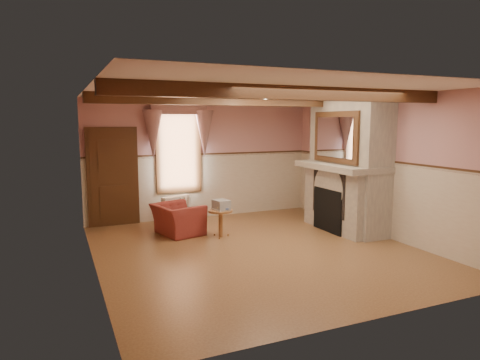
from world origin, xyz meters
name	(u,v)px	position (x,y,z in m)	size (l,w,h in m)	color
floor	(257,250)	(0.00, 0.00, 0.00)	(5.50, 6.00, 0.01)	brown
ceiling	(258,91)	(0.00, 0.00, 2.80)	(5.50, 6.00, 0.01)	silver
wall_back	(203,159)	(0.00, 3.00, 1.40)	(5.50, 0.02, 2.80)	tan
wall_front	(374,202)	(0.00, -3.00, 1.40)	(5.50, 0.02, 2.80)	tan
wall_left	(92,181)	(-2.75, 0.00, 1.40)	(0.02, 6.00, 2.80)	tan
wall_right	(381,166)	(2.75, 0.00, 1.40)	(0.02, 6.00, 2.80)	tan
wainscot	(257,209)	(0.00, 0.00, 0.75)	(5.50, 6.00, 1.50)	beige
chair_rail	(257,167)	(0.00, 0.00, 1.50)	(5.50, 6.00, 0.08)	black
firebox	(331,210)	(2.00, 0.60, 0.45)	(0.20, 0.95, 0.90)	black
armchair	(178,219)	(-1.01, 1.62, 0.31)	(0.96, 0.84, 0.62)	maroon
side_table	(221,223)	(-0.28, 1.08, 0.28)	(0.49, 0.49, 0.55)	brown
book_stack	(221,205)	(-0.27, 1.08, 0.65)	(0.26, 0.32, 0.20)	#B7AD8C
radiator	(176,209)	(-0.76, 2.70, 0.30)	(0.70, 0.18, 0.60)	white
bowl	(339,161)	(2.24, 0.68, 1.47)	(0.37, 0.37, 0.09)	brown
mantel_clock	(320,156)	(2.24, 1.40, 1.52)	(0.14, 0.24, 0.20)	black
oil_lamp	(334,156)	(2.24, 0.89, 1.56)	(0.11, 0.11, 0.28)	gold
candle_red	(353,161)	(2.24, 0.23, 1.50)	(0.06, 0.06, 0.16)	#AB2715
jar_yellow	(354,162)	(2.24, 0.21, 1.48)	(0.06, 0.06, 0.12)	gold
fireplace	(349,164)	(2.42, 0.60, 1.40)	(0.85, 2.00, 2.80)	gray
mantel	(342,166)	(2.24, 0.60, 1.36)	(1.05, 2.05, 0.12)	gray
overmantel_mirror	(335,137)	(2.06, 0.60, 1.97)	(0.06, 1.44, 1.04)	silver
door	(113,178)	(-2.10, 2.94, 1.05)	(1.10, 0.10, 2.10)	black
window	(179,149)	(-0.60, 2.97, 1.65)	(1.06, 0.08, 2.02)	white
window_drapes	(179,123)	(-0.60, 2.88, 2.25)	(1.30, 0.14, 1.40)	gray
ceiling_beam_front	(294,93)	(0.00, -1.20, 2.70)	(5.50, 0.18, 0.20)	black
ceiling_beam_back	(231,100)	(0.00, 1.20, 2.70)	(5.50, 0.18, 0.20)	black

